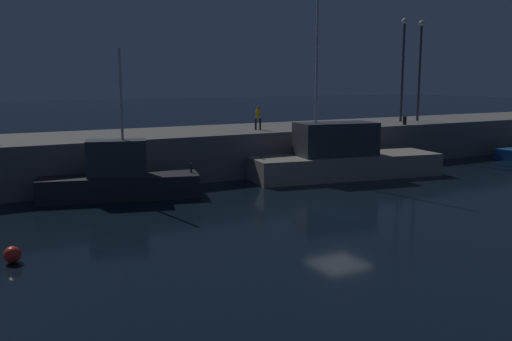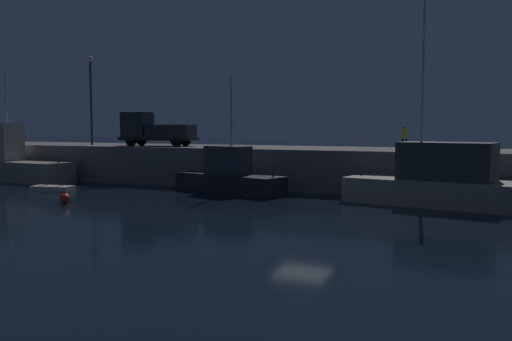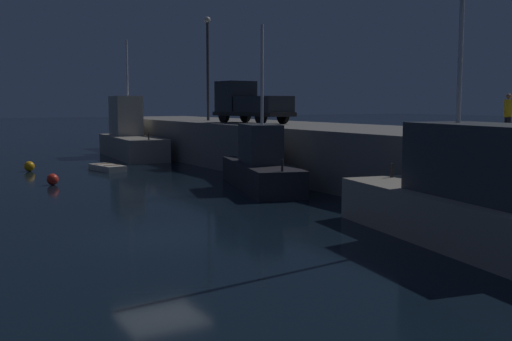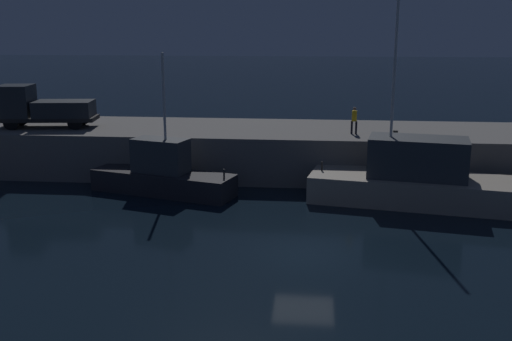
# 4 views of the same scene
# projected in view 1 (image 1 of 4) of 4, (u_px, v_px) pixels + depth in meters

# --- Properties ---
(ground_plane) EXTENTS (320.00, 320.00, 0.00)m
(ground_plane) POSITION_uv_depth(u_px,v_px,m) (340.00, 213.00, 25.70)
(ground_plane) COLOR black
(pier_quay) EXTENTS (76.53, 7.60, 2.80)m
(pier_quay) POSITION_uv_depth(u_px,v_px,m) (213.00, 151.00, 37.18)
(pier_quay) COLOR slate
(pier_quay) RESTS_ON ground
(fishing_boat_white) EXTENTS (12.66, 5.58, 11.64)m
(fishing_boat_white) POSITION_uv_depth(u_px,v_px,m) (342.00, 158.00, 34.93)
(fishing_boat_white) COLOR gray
(fishing_boat_white) RESTS_ON ground
(fishing_boat_orange) EXTENTS (8.38, 4.37, 7.66)m
(fishing_boat_orange) POSITION_uv_depth(u_px,v_px,m) (119.00, 178.00, 28.63)
(fishing_boat_orange) COLOR #232328
(fishing_boat_orange) RESTS_ON ground
(mooring_buoy_mid) EXTENTS (0.57, 0.57, 0.57)m
(mooring_buoy_mid) POSITION_uv_depth(u_px,v_px,m) (12.00, 255.00, 18.58)
(mooring_buoy_mid) COLOR red
(mooring_buoy_mid) RESTS_ON ground
(lamp_post_east) EXTENTS (0.44, 0.44, 8.05)m
(lamp_post_east) POSITION_uv_depth(u_px,v_px,m) (403.00, 62.00, 43.67)
(lamp_post_east) COLOR #38383D
(lamp_post_east) RESTS_ON pier_quay
(lamp_post_central) EXTENTS (0.44, 0.44, 7.95)m
(lamp_post_central) POSITION_uv_depth(u_px,v_px,m) (420.00, 63.00, 44.37)
(lamp_post_central) COLOR #38383D
(lamp_post_central) RESTS_ON pier_quay
(dockworker) EXTENTS (0.40, 0.40, 1.59)m
(dockworker) POSITION_uv_depth(u_px,v_px,m) (258.00, 116.00, 36.83)
(dockworker) COLOR black
(dockworker) RESTS_ON pier_quay
(bollard_west) EXTENTS (0.28, 0.28, 0.49)m
(bollard_west) POSITION_uv_depth(u_px,v_px,m) (298.00, 126.00, 36.82)
(bollard_west) COLOR black
(bollard_west) RESTS_ON pier_quay
(bollard_central) EXTENTS (0.28, 0.28, 0.62)m
(bollard_central) POSITION_uv_depth(u_px,v_px,m) (405.00, 120.00, 41.19)
(bollard_central) COLOR black
(bollard_central) RESTS_ON pier_quay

